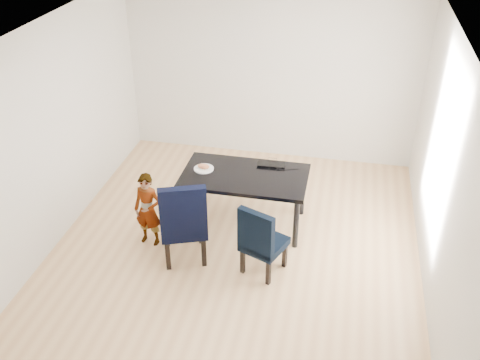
% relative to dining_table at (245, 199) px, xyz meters
% --- Properties ---
extents(floor, '(4.50, 5.00, 0.01)m').
position_rel_dining_table_xyz_m(floor, '(0.00, -0.50, -0.38)').
color(floor, tan).
rests_on(floor, ground).
extents(ceiling, '(4.50, 5.00, 0.01)m').
position_rel_dining_table_xyz_m(ceiling, '(0.00, -0.50, 2.33)').
color(ceiling, white).
rests_on(ceiling, wall_back).
extents(wall_back, '(4.50, 0.01, 2.70)m').
position_rel_dining_table_xyz_m(wall_back, '(0.00, 2.00, 0.98)').
color(wall_back, silver).
rests_on(wall_back, ground).
extents(wall_front, '(4.50, 0.01, 2.70)m').
position_rel_dining_table_xyz_m(wall_front, '(0.00, -3.00, 0.98)').
color(wall_front, silver).
rests_on(wall_front, ground).
extents(wall_left, '(0.01, 5.00, 2.70)m').
position_rel_dining_table_xyz_m(wall_left, '(-2.25, -0.50, 0.98)').
color(wall_left, beige).
rests_on(wall_left, ground).
extents(wall_right, '(0.01, 5.00, 2.70)m').
position_rel_dining_table_xyz_m(wall_right, '(2.25, -0.50, 0.98)').
color(wall_right, silver).
rests_on(wall_right, ground).
extents(dining_table, '(1.60, 0.90, 0.75)m').
position_rel_dining_table_xyz_m(dining_table, '(0.00, 0.00, 0.00)').
color(dining_table, black).
rests_on(dining_table, floor).
extents(chair_left, '(0.70, 0.71, 1.12)m').
position_rel_dining_table_xyz_m(chair_left, '(-0.58, -0.82, 0.18)').
color(chair_left, black).
rests_on(chair_left, floor).
extents(chair_right, '(0.59, 0.60, 0.93)m').
position_rel_dining_table_xyz_m(chair_right, '(0.41, -0.88, 0.09)').
color(chair_right, black).
rests_on(chair_right, floor).
extents(child, '(0.39, 0.28, 0.98)m').
position_rel_dining_table_xyz_m(child, '(-1.09, -0.65, 0.12)').
color(child, '#DE5D12').
rests_on(child, floor).
extents(plate, '(0.32, 0.32, 0.01)m').
position_rel_dining_table_xyz_m(plate, '(-0.55, 0.03, 0.38)').
color(plate, white).
rests_on(plate, dining_table).
extents(sandwich, '(0.18, 0.13, 0.06)m').
position_rel_dining_table_xyz_m(sandwich, '(-0.55, 0.02, 0.42)').
color(sandwich, '#CA7248').
rests_on(sandwich, plate).
extents(laptop, '(0.37, 0.25, 0.03)m').
position_rel_dining_table_xyz_m(laptop, '(0.29, 0.35, 0.39)').
color(laptop, black).
rests_on(laptop, dining_table).
extents(cable_tangle, '(0.18, 0.18, 0.01)m').
position_rel_dining_table_xyz_m(cable_tangle, '(0.35, 0.21, 0.38)').
color(cable_tangle, black).
rests_on(cable_tangle, dining_table).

